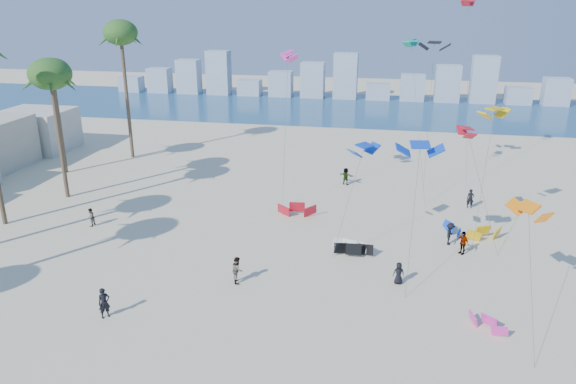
# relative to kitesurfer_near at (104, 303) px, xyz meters

# --- Properties ---
(ground) EXTENTS (220.00, 220.00, 0.00)m
(ground) POSITION_rel_kitesurfer_near_xyz_m (5.94, -4.43, -0.96)
(ground) COLOR beige
(ground) RESTS_ON ground
(ocean) EXTENTS (220.00, 220.00, 0.00)m
(ocean) POSITION_rel_kitesurfer_near_xyz_m (5.94, 67.57, -0.95)
(ocean) COLOR navy
(ocean) RESTS_ON ground
(kitesurfer_near) EXTENTS (0.82, 0.82, 1.92)m
(kitesurfer_near) POSITION_rel_kitesurfer_near_xyz_m (0.00, 0.00, 0.00)
(kitesurfer_near) COLOR black
(kitesurfer_near) RESTS_ON ground
(kitesurfer_mid) EXTENTS (0.93, 1.06, 1.85)m
(kitesurfer_mid) POSITION_rel_kitesurfer_near_xyz_m (6.64, 5.60, -0.04)
(kitesurfer_mid) COLOR gray
(kitesurfer_mid) RESTS_ON ground
(kitesurfers_far) EXTENTS (32.38, 20.69, 1.82)m
(kitesurfers_far) POSITION_rel_kitesurfer_near_xyz_m (14.73, 17.47, -0.09)
(kitesurfers_far) COLOR black
(kitesurfers_far) RESTS_ON ground
(grounded_kites) EXTENTS (19.00, 17.11, 1.09)m
(grounded_kites) POSITION_rel_kitesurfer_near_xyz_m (15.97, 13.72, -0.49)
(grounded_kites) COLOR black
(grounded_kites) RESTS_ON ground
(flying_kites) EXTENTS (32.94, 34.00, 18.48)m
(flying_kites) POSITION_rel_kitesurfer_near_xyz_m (19.93, 19.09, 10.31)
(flying_kites) COLOR #0B3DCA
(flying_kites) RESTS_ON ground
(distant_skyline) EXTENTS (85.00, 3.00, 8.40)m
(distant_skyline) POSITION_rel_kitesurfer_near_xyz_m (4.75, 77.57, 2.13)
(distant_skyline) COLOR #9EADBF
(distant_skyline) RESTS_ON ground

